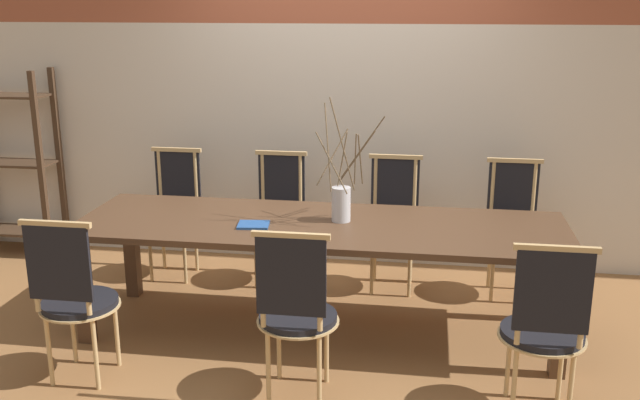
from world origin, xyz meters
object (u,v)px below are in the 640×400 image
at_px(dining_table, 320,235).
at_px(vase_centerpiece, 341,200).
at_px(chair_near_center, 545,325).
at_px(book_stack, 253,225).
at_px(shelving_rack, 12,163).
at_px(chair_far_center, 393,220).

distance_m(dining_table, vase_centerpiece, 0.26).
height_order(chair_near_center, vase_centerpiece, vase_centerpiece).
bearing_deg(book_stack, shelving_rack, 152.23).
distance_m(vase_centerpiece, book_stack, 0.58).
distance_m(chair_far_center, book_stack, 1.29).
xyz_separation_m(chair_near_center, book_stack, (-1.67, 0.71, 0.23)).
bearing_deg(vase_centerpiece, dining_table, -153.34).
bearing_deg(book_stack, chair_far_center, 49.50).
relative_size(vase_centerpiece, shelving_rack, 0.51).
relative_size(vase_centerpiece, book_stack, 3.82).
relative_size(chair_far_center, vase_centerpiece, 1.24).
xyz_separation_m(vase_centerpiece, book_stack, (-0.53, -0.19, -0.13)).
relative_size(chair_near_center, vase_centerpiece, 1.24).
bearing_deg(shelving_rack, vase_centerpiece, -20.05).
bearing_deg(book_stack, vase_centerpiece, 20.12).
distance_m(chair_near_center, shelving_rack, 4.52).
xyz_separation_m(chair_near_center, vase_centerpiece, (-1.14, 0.90, 0.35)).
bearing_deg(chair_far_center, chair_near_center, 116.94).
relative_size(dining_table, vase_centerpiece, 3.87).
xyz_separation_m(chair_near_center, shelving_rack, (-4.06, 1.96, 0.25)).
relative_size(dining_table, book_stack, 14.78).
height_order(dining_table, shelving_rack, shelving_rack).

